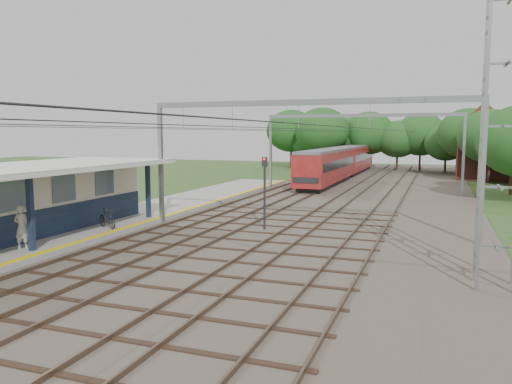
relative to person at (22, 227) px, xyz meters
The scene contains 13 objects.
ground 8.87m from the person, 43.10° to the right, with size 160.00×160.00×0.00m, color #2D4C1E.
ballast_bed 26.19m from the person, 66.57° to the left, with size 18.00×90.00×0.10m, color #473D33.
platform 8.16m from the person, 97.79° to the left, with size 5.00×52.00×0.35m, color gray.
yellow_stripe 8.15m from the person, 81.80° to the left, with size 0.45×52.00×0.01m, color yellow.
rail_tracks 25.30m from the person, 71.78° to the left, with size 11.80×88.00×0.15m.
catenary_system 22.04m from the person, 63.09° to the left, with size 17.22×88.00×7.00m.
lattice_pylon 19.10m from the person, ahead, with size 1.30×1.30×12.00m.
tree_band 52.27m from the person, 78.67° to the left, with size 31.72×30.88×8.82m.
house_far 51.21m from the person, 64.04° to the left, with size 8.00×6.12×8.66m.
person is the anchor object (origin of this frame).
bicycle 5.31m from the person, 86.05° to the left, with size 0.48×1.69×1.02m, color black.
train 42.40m from the person, 82.00° to the left, with size 2.72×33.93×3.59m.
signal_post 11.94m from the person, 49.29° to the left, with size 0.29×0.27×4.01m.
Camera 1 is at (10.08, -10.10, 5.26)m, focal length 35.00 mm.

